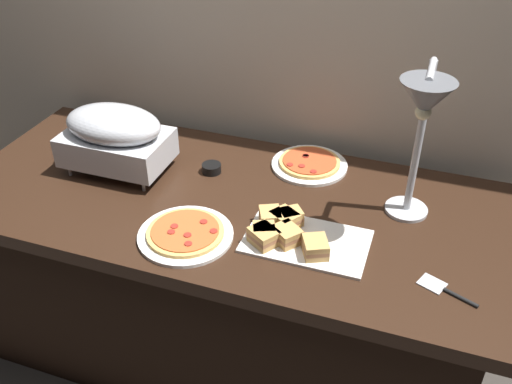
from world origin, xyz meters
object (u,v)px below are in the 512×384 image
Objects in this scene: chafing_dish at (115,136)px; pizza_plate_center at (309,164)px; pizza_plate_front at (186,234)px; sauce_cup_near at (212,168)px; sandwich_platter at (291,234)px; serving_spatula at (445,290)px; heat_lamp at (423,114)px.

chafing_dish reaches higher than pizza_plate_center.
pizza_plate_front is 0.38m from sauce_cup_near.
sauce_cup_near is (-0.33, -0.15, 0.01)m from pizza_plate_center.
sandwich_platter is (0.31, 0.09, 0.01)m from pizza_plate_front.
pizza_plate_center reaches higher than serving_spatula.
heat_lamp is 0.79m from pizza_plate_front.
heat_lamp is at bearing -10.68° from sauce_cup_near.
sauce_cup_near reaches higher than serving_spatula.
sandwich_platter is (0.05, -0.44, 0.01)m from pizza_plate_center.
serving_spatula is at bearing -8.88° from sandwich_platter.
sauce_cup_near is 0.42× the size of serving_spatula.
chafing_dish is 0.36m from sauce_cup_near.
pizza_plate_center is 3.98× the size of sauce_cup_near.
chafing_dish is 0.50m from pizza_plate_front.
pizza_plate_front is at bearing -115.88° from pizza_plate_center.
heat_lamp is at bearing 123.82° from serving_spatula.
pizza_plate_center is at bearing 20.79° from chafing_dish.
pizza_plate_front reaches higher than serving_spatula.
sandwich_platter is at bearing -82.85° from pizza_plate_center.
chafing_dish reaches higher than pizza_plate_front.
pizza_plate_front is 0.59m from pizza_plate_center.
chafing_dish is 2.21× the size of serving_spatula.
chafing_dish is 0.74m from sandwich_platter.
sauce_cup_near is at bearing 157.35° from serving_spatula.
pizza_plate_front is (0.40, -0.28, -0.13)m from chafing_dish.
pizza_plate_front is at bearing -79.26° from sauce_cup_near.
pizza_plate_front is 0.33m from sandwich_platter.
sandwich_platter reaches higher than serving_spatula.
chafing_dish reaches higher than sauce_cup_near.
sandwich_platter is at bearing -154.85° from heat_lamp.
sandwich_platter is at bearing 171.12° from serving_spatula.
pizza_plate_front is 4.22× the size of sauce_cup_near.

